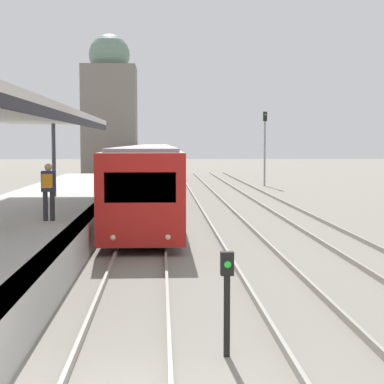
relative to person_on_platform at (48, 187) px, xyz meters
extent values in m
cube|color=black|center=(0.70, -1.50, 1.96)|extent=(0.08, 25.24, 0.24)
cylinder|color=#47474C|center=(-1.26, 8.60, 0.55)|extent=(0.16, 0.16, 3.06)
cylinder|color=#2D2D33|center=(-0.10, 0.04, -0.56)|extent=(0.14, 0.14, 0.85)
cylinder|color=#2D2D33|center=(0.10, 0.04, -0.56)|extent=(0.14, 0.14, 0.85)
cube|color=navy|center=(0.00, 0.04, 0.16)|extent=(0.40, 0.22, 0.60)
sphere|color=tan|center=(0.00, 0.04, 0.57)|extent=(0.22, 0.22, 0.22)
cube|color=orange|center=(0.00, -0.16, 0.18)|extent=(0.30, 0.18, 0.40)
cube|color=red|center=(2.67, -0.24, -0.36)|extent=(2.59, 0.70, 2.69)
cube|color=black|center=(2.67, -0.57, 0.02)|extent=(2.02, 0.04, 0.86)
sphere|color=#EFEACC|center=(1.89, -0.58, -1.40)|extent=(0.16, 0.16, 0.16)
sphere|color=#EFEACC|center=(3.45, -0.58, -1.40)|extent=(0.16, 0.16, 0.16)
cube|color=#B7B7BC|center=(2.67, 7.51, -0.36)|extent=(2.59, 14.79, 2.69)
cube|color=gray|center=(2.67, 7.51, 1.05)|extent=(2.28, 14.50, 0.12)
cube|color=black|center=(2.67, 7.51, -0.06)|extent=(2.61, 13.61, 0.70)
cylinder|color=black|center=(1.57, 2.70, -1.62)|extent=(0.12, 0.70, 0.70)
cylinder|color=black|center=(3.77, 2.70, -1.62)|extent=(0.12, 0.70, 0.70)
cylinder|color=black|center=(1.57, 12.31, -1.62)|extent=(0.12, 0.70, 0.70)
cylinder|color=black|center=(3.77, 12.31, -1.62)|extent=(0.12, 0.70, 0.70)
cube|color=#B7B7BC|center=(2.67, 22.65, -0.36)|extent=(2.59, 14.79, 2.69)
cube|color=gray|center=(2.67, 22.65, 1.05)|extent=(2.28, 14.50, 0.12)
cube|color=black|center=(2.67, 22.65, -0.06)|extent=(2.61, 13.61, 0.70)
cylinder|color=black|center=(1.57, 17.84, -1.62)|extent=(0.12, 0.70, 0.70)
cylinder|color=black|center=(3.77, 17.84, -1.62)|extent=(0.12, 0.70, 0.70)
cylinder|color=black|center=(1.57, 27.46, -1.62)|extent=(0.12, 0.70, 0.70)
cylinder|color=black|center=(3.77, 27.46, -1.62)|extent=(0.12, 0.70, 0.70)
cube|color=#B7B7BC|center=(2.67, 37.79, -0.36)|extent=(2.59, 14.79, 2.69)
cube|color=gray|center=(2.67, 37.79, 1.05)|extent=(2.28, 14.50, 0.12)
cube|color=black|center=(2.67, 37.79, -0.06)|extent=(2.61, 13.61, 0.70)
cylinder|color=black|center=(1.57, 32.98, -1.62)|extent=(0.12, 0.70, 0.70)
cylinder|color=black|center=(3.77, 32.98, -1.62)|extent=(0.12, 0.70, 0.70)
cylinder|color=black|center=(1.57, 42.60, -1.62)|extent=(0.12, 0.70, 0.70)
cylinder|color=black|center=(3.77, 42.60, -1.62)|extent=(0.12, 0.70, 0.70)
cylinder|color=black|center=(4.26, -9.13, -1.34)|extent=(0.10, 0.10, 1.26)
cube|color=black|center=(4.26, -9.13, -0.54)|extent=(0.20, 0.14, 0.36)
sphere|color=green|center=(4.26, -9.22, -0.54)|extent=(0.11, 0.11, 0.11)
cylinder|color=gray|center=(11.01, 29.16, 0.80)|extent=(0.14, 0.14, 5.55)
cube|color=black|center=(11.01, 29.16, 3.23)|extent=(0.28, 0.20, 0.70)
sphere|color=green|center=(11.01, 29.04, 3.37)|extent=(0.14, 0.14, 0.14)
cube|color=slate|center=(-1.52, 41.71, 3.18)|extent=(4.93, 4.93, 10.30)
sphere|color=slate|center=(-1.52, 41.71, 9.37)|extent=(3.79, 3.79, 3.79)
camera|label=1|loc=(3.27, -18.65, 1.28)|focal=60.00mm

